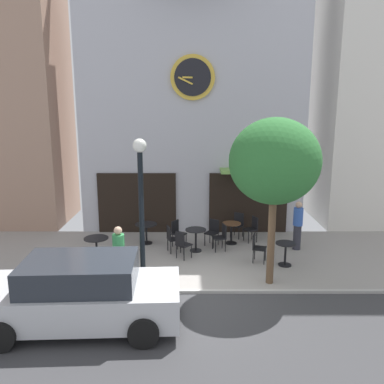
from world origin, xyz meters
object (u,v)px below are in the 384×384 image
cafe_chair_right_end (237,223)px  cafe_chair_near_lamp (221,235)px  cafe_chair_facing_wall (177,231)px  cafe_table_center_left (285,251)px  cafe_chair_near_tree (212,230)px  cafe_table_center (96,244)px  cafe_chair_curbside (256,246)px  street_tree (274,162)px  pedestrian_green (118,255)px  parked_car_silver (81,294)px  cafe_chair_facing_street (171,237)px  pedestrian_blue (297,225)px  cafe_chair_left_end (252,227)px  cafe_table_rightmost (146,229)px  cafe_table_center_right (231,230)px  cafe_chair_corner (181,243)px  cafe_table_near_door (195,236)px  street_lamp (141,212)px

cafe_chair_right_end → cafe_chair_near_lamp: size_ratio=1.00×
cafe_chair_facing_wall → cafe_chair_right_end: same height
cafe_table_center_left → cafe_chair_near_tree: (-2.12, 1.84, 0.05)m
cafe_table_center → cafe_chair_curbside: 5.05m
street_tree → pedestrian_green: (-4.10, -0.17, -2.50)m
cafe_chair_right_end → parked_car_silver: size_ratio=0.21×
cafe_table_center_left → cafe_chair_right_end: 2.94m
cafe_chair_right_end → cafe_chair_facing_street: 2.86m
street_tree → pedestrian_blue: size_ratio=2.70×
cafe_chair_near_tree → cafe_chair_left_end: 1.49m
street_tree → cafe_table_rightmost: 5.68m
cafe_table_center_right → cafe_chair_left_end: bearing=17.9°
cafe_chair_right_end → cafe_chair_left_end: bearing=-46.5°
cafe_chair_corner → cafe_chair_curbside: bearing=-5.9°
cafe_table_center_left → cafe_table_rightmost: bearing=156.1°
cafe_chair_facing_street → cafe_chair_corner: size_ratio=1.00×
cafe_table_near_door → cafe_table_center_left: cafe_table_near_door is taller
cafe_table_center_right → cafe_table_near_door: bearing=-149.8°
cafe_chair_left_end → cafe_chair_corner: same height
cafe_chair_right_end → parked_car_silver: bearing=-124.2°
cafe_chair_facing_street → cafe_table_center: bearing=-165.0°
street_lamp → cafe_table_rightmost: (-0.27, 3.19, -1.49)m
cafe_chair_right_end → parked_car_silver: 7.36m
cafe_chair_curbside → street_lamp: bearing=-155.9°
cafe_table_center → cafe_chair_facing_wall: 2.80m
cafe_chair_facing_street → pedestrian_green: bearing=-117.2°
cafe_chair_near_tree → pedestrian_blue: pedestrian_blue is taller
cafe_chair_facing_wall → cafe_table_center: bearing=-153.8°
cafe_chair_facing_wall → cafe_chair_near_tree: size_ratio=1.00×
cafe_chair_near_lamp → pedestrian_green: (-2.95, -2.67, 0.33)m
cafe_chair_facing_wall → pedestrian_green: bearing=-115.0°
cafe_table_center → cafe_chair_facing_street: size_ratio=0.85×
cafe_table_center → pedestrian_green: pedestrian_green is taller
cafe_table_center_left → cafe_chair_facing_street: size_ratio=0.80×
cafe_chair_curbside → parked_car_silver: 5.78m
cafe_chair_left_end → pedestrian_blue: 1.65m
cafe_chair_near_lamp → cafe_table_rightmost: bearing=165.3°
cafe_table_center_left → cafe_chair_curbside: 0.87m
cafe_table_near_door → parked_car_silver: bearing=-119.1°
cafe_table_rightmost → parked_car_silver: bearing=-98.7°
cafe_table_center_right → cafe_chair_facing_wall: cafe_chair_facing_wall is taller
cafe_table_rightmost → cafe_chair_near_lamp: size_ratio=0.85×
cafe_chair_curbside → cafe_table_center: bearing=177.7°
pedestrian_green → cafe_chair_facing_wall: bearing=65.0°
street_tree → pedestrian_blue: 3.88m
cafe_table_near_door → street_lamp: bearing=-121.1°
cafe_chair_facing_street → cafe_chair_facing_wall: bearing=74.8°
street_lamp → parked_car_silver: (-1.09, -2.16, -1.26)m
cafe_chair_curbside → cafe_chair_left_end: (0.15, 1.92, 0.00)m
cafe_table_near_door → pedestrian_green: bearing=-128.7°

